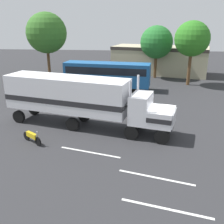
# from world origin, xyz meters

# --- Properties ---
(ground_plane) EXTENTS (120.00, 120.00, 0.00)m
(ground_plane) POSITION_xyz_m (0.00, 0.00, 0.00)
(ground_plane) COLOR #2D2D30
(lane_stripe_near) EXTENTS (4.30, 1.26, 0.01)m
(lane_stripe_near) POSITION_xyz_m (-4.72, -3.50, 0.01)
(lane_stripe_near) COLOR silver
(lane_stripe_near) RESTS_ON ground_plane
(lane_stripe_mid) EXTENTS (4.29, 1.29, 0.01)m
(lane_stripe_mid) POSITION_xyz_m (-0.42, -6.13, 0.01)
(lane_stripe_mid) COLOR silver
(lane_stripe_mid) RESTS_ON ground_plane
(lane_stripe_far) EXTENTS (4.32, 1.16, 0.01)m
(lane_stripe_far) POSITION_xyz_m (-0.10, -8.73, 0.01)
(lane_stripe_far) COLOR silver
(lane_stripe_far) RESTS_ON ground_plane
(semi_truck) EXTENTS (14.33, 5.96, 4.50)m
(semi_truck) POSITION_xyz_m (-6.39, 1.09, 2.52)
(semi_truck) COLOR white
(semi_truck) RESTS_ON ground_plane
(person_bystander) EXTENTS (0.43, 0.47, 1.63)m
(person_bystander) POSITION_xyz_m (-5.38, 3.80, 0.89)
(person_bystander) COLOR #2D3347
(person_bystander) RESTS_ON ground_plane
(parked_bus) EXTENTS (11.22, 3.82, 3.40)m
(parked_bus) POSITION_xyz_m (-5.55, 13.96, 2.07)
(parked_bus) COLOR #1E5999
(parked_bus) RESTS_ON ground_plane
(parked_car) EXTENTS (4.72, 2.89, 1.57)m
(parked_car) POSITION_xyz_m (-14.38, 10.16, 0.81)
(parked_car) COLOR #B7B7BC
(parked_car) RESTS_ON ground_plane
(motorcycle) EXTENTS (1.79, 1.29, 1.12)m
(motorcycle) POSITION_xyz_m (-9.18, -2.46, 0.48)
(motorcycle) COLOR black
(motorcycle) RESTS_ON ground_plane
(tree_left) EXTENTS (4.88, 4.88, 7.84)m
(tree_left) POSITION_xyz_m (1.09, 21.67, 5.38)
(tree_left) COLOR brown
(tree_left) RESTS_ON ground_plane
(tree_center) EXTENTS (6.07, 6.07, 9.75)m
(tree_center) POSITION_xyz_m (-15.48, 20.66, 6.70)
(tree_center) COLOR brown
(tree_center) RESTS_ON ground_plane
(tree_right) EXTENTS (4.64, 4.64, 8.54)m
(tree_right) POSITION_xyz_m (5.39, 17.26, 6.18)
(tree_right) COLOR brown
(tree_right) RESTS_ON ground_plane
(building_backdrop) EXTENTS (16.40, 9.67, 4.44)m
(building_backdrop) POSITION_xyz_m (2.00, 25.44, 2.42)
(building_backdrop) COLOR #B7AD8C
(building_backdrop) RESTS_ON ground_plane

